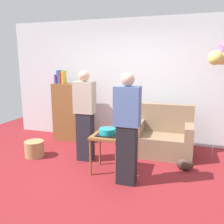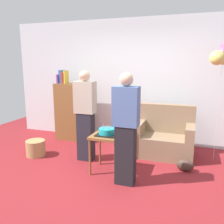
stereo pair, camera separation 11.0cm
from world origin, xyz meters
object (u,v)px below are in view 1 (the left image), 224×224
birthday_cake (107,132)px  person_holding_cake (127,129)px  couch (163,137)px  person_blowing_candles (85,116)px  balloon_bunch (221,54)px  wicker_basket (34,149)px  handbag (185,164)px  bookshelf (71,111)px  side_table (107,141)px

birthday_cake → person_holding_cake: size_ratio=0.20×
couch → person_holding_cake: bearing=-106.7°
couch → person_holding_cake: person_holding_cake is taller
person_blowing_candles → balloon_bunch: bearing=26.4°
birthday_cake → wicker_basket: bearing=172.9°
handbag → bookshelf: bearing=160.1°
wicker_basket → balloon_bunch: balloon_bunch is taller
person_blowing_candles → person_holding_cake: 1.12m
side_table → person_holding_cake: (0.39, -0.28, 0.30)m
birthday_cake → person_blowing_candles: size_ratio=0.20×
birthday_cake → balloon_bunch: 2.39m
couch → birthday_cake: bearing=-126.9°
bookshelf → person_blowing_candles: bearing=-52.0°
side_table → wicker_basket: bearing=172.9°
person_blowing_candles → handbag: size_ratio=5.82×
birthday_cake → handbag: 1.41m
bookshelf → handbag: bookshelf is taller
bookshelf → birthday_cake: bearing=-45.5°
wicker_basket → balloon_bunch: (3.24, 0.95, 1.75)m
birthday_cake → balloon_bunch: size_ratio=0.15×
couch → balloon_bunch: balloon_bunch is taller
person_blowing_candles → bookshelf: bearing=134.8°
birthday_cake → wicker_basket: birthday_cake is taller
birthday_cake → person_blowing_candles: (-0.54, 0.34, 0.16)m
person_blowing_candles → person_holding_cake: size_ratio=1.00×
side_table → balloon_bunch: 2.47m
couch → handbag: 0.80m
person_blowing_candles → balloon_bunch: 2.61m
side_table → balloon_bunch: balloon_bunch is taller
birthday_cake → bookshelf: bearing=134.5°
person_blowing_candles → balloon_bunch: balloon_bunch is taller
handbag → balloon_bunch: bearing=55.7°
wicker_basket → person_holding_cake: bearing=-13.8°
couch → handbag: couch is taller
person_holding_cake → balloon_bunch: bearing=-139.3°
bookshelf → balloon_bunch: (3.02, -0.20, 1.23)m
bookshelf → side_table: bearing=-45.5°
side_table → balloon_bunch: (1.71, 1.14, 1.37)m
couch → bookshelf: 2.15m
handbag → person_holding_cake: bearing=-139.6°
person_holding_cake → balloon_bunch: size_ratio=0.76×
couch → person_blowing_candles: (-1.33, -0.71, 0.49)m
person_holding_cake → wicker_basket: 2.09m
handbag → balloon_bunch: size_ratio=0.13×
bookshelf → wicker_basket: bearing=-100.7°
couch → bookshelf: size_ratio=0.69×
side_table → wicker_basket: (-1.53, 0.19, -0.38)m
birthday_cake → handbag: birthday_cake is taller
person_blowing_candles → balloon_bunch: size_ratio=0.76×
balloon_bunch → wicker_basket: bearing=-163.6°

